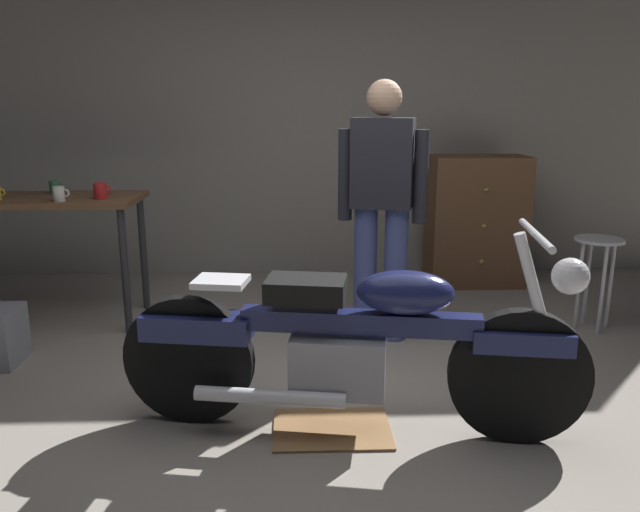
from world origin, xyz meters
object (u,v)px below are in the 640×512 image
object	(u,v)px
motorcycle	(353,343)
mug_red_diner	(101,191)
mug_green_speckled	(55,187)
shop_stool	(598,259)
wooden_dresser	(476,221)
person_standing	(382,200)
mug_white_ceramic	(59,194)

from	to	relation	value
motorcycle	mug_red_diner	bearing A→B (deg)	145.16
motorcycle	mug_green_speckled	bearing A→B (deg)	147.30
motorcycle	shop_stool	xyz separation A→B (m)	(1.79, 1.33, 0.05)
mug_red_diner	wooden_dresser	bearing A→B (deg)	18.30
motorcycle	person_standing	xyz separation A→B (m)	(0.29, 1.21, 0.48)
wooden_dresser	mug_green_speckled	bearing A→B (deg)	-167.81
motorcycle	shop_stool	size ratio (longest dim) A/B	3.39
motorcycle	mug_white_ceramic	xyz separation A→B (m)	(-1.80, 1.42, 0.50)
shop_stool	mug_green_speckled	bearing A→B (deg)	173.34
mug_white_ceramic	shop_stool	bearing A→B (deg)	-1.50
person_standing	shop_stool	size ratio (longest dim) A/B	2.61
mug_white_ceramic	motorcycle	bearing A→B (deg)	-38.25
shop_stool	mug_white_ceramic	world-z (taller)	mug_white_ceramic
mug_red_diner	motorcycle	bearing A→B (deg)	-44.18
shop_stool	mug_green_speckled	distance (m)	3.80
wooden_dresser	shop_stool	bearing A→B (deg)	-65.72
motorcycle	wooden_dresser	bearing A→B (deg)	71.89
mug_white_ceramic	mug_red_diner	world-z (taller)	mug_red_diner
motorcycle	wooden_dresser	size ratio (longest dim) A/B	1.97
wooden_dresser	mug_red_diner	xyz separation A→B (m)	(-2.85, -0.94, 0.40)
mug_green_speckled	wooden_dresser	bearing A→B (deg)	12.19
wooden_dresser	mug_green_speckled	xyz separation A→B (m)	(-3.24, -0.70, 0.40)
wooden_dresser	motorcycle	bearing A→B (deg)	-117.45
wooden_dresser	mug_green_speckled	distance (m)	3.34
person_standing	shop_stool	world-z (taller)	person_standing
mug_red_diner	mug_green_speckled	xyz separation A→B (m)	(-0.39, 0.24, -0.01)
shop_stool	mug_red_diner	bearing A→B (deg)	176.67
person_standing	wooden_dresser	distance (m)	1.64
wooden_dresser	mug_white_ceramic	xyz separation A→B (m)	(-3.08, -1.04, 0.40)
person_standing	wooden_dresser	world-z (taller)	person_standing
shop_stool	mug_green_speckled	size ratio (longest dim) A/B	5.99
wooden_dresser	mug_white_ceramic	bearing A→B (deg)	-161.31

